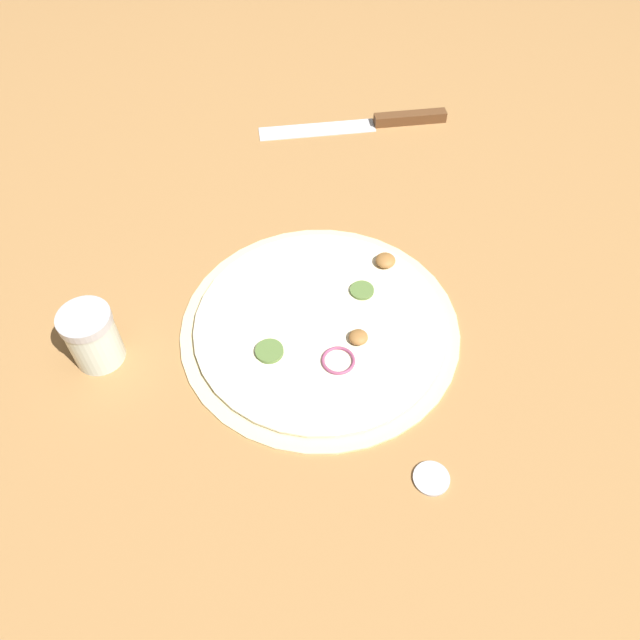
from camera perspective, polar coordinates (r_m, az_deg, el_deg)
ground_plane at (r=0.81m, az=-0.00°, el=-0.73°), size 3.00×3.00×0.00m
pizza at (r=0.80m, az=0.07°, el=-0.48°), size 0.36×0.36×0.02m
knife at (r=1.14m, az=5.77°, el=17.63°), size 0.14×0.31×0.02m
spice_jar at (r=0.80m, az=-20.10°, el=-1.45°), size 0.06×0.06×0.08m
loose_cap at (r=0.71m, az=10.16°, el=-14.01°), size 0.04×0.04×0.01m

